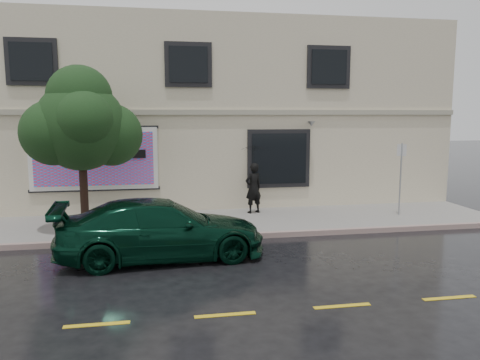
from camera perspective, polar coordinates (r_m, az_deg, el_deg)
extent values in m
plane|color=black|center=(11.91, -4.29, -9.28)|extent=(90.00, 90.00, 0.00)
cube|color=gray|center=(15.01, -5.57, -5.34)|extent=(20.00, 3.50, 0.15)
cube|color=gray|center=(13.32, -4.96, -7.07)|extent=(20.00, 0.18, 0.16)
cube|color=gold|center=(8.65, -1.82, -16.11)|extent=(19.00, 0.12, 0.01)
cube|color=beige|center=(20.34, -7.02, 7.88)|extent=(20.00, 8.00, 7.00)
cube|color=#9E9984|center=(16.31, -6.23, 8.21)|extent=(20.00, 0.12, 0.18)
cube|color=black|center=(16.91, 4.75, 2.63)|extent=(2.30, 0.10, 2.10)
cube|color=black|center=(16.85, 4.80, 2.61)|extent=(2.00, 0.05, 1.80)
cube|color=black|center=(16.75, -24.11, 13.05)|extent=(1.30, 0.05, 1.20)
cube|color=black|center=(16.33, -6.31, 13.84)|extent=(1.30, 0.05, 1.20)
cube|color=black|center=(17.41, 10.82, 13.38)|extent=(1.30, 0.05, 1.20)
cube|color=white|center=(16.44, -17.35, 2.48)|extent=(4.20, 0.06, 2.10)
cube|color=#F3366C|center=(16.40, -17.37, 2.47)|extent=(3.90, 0.04, 1.80)
cube|color=black|center=(16.60, -17.18, -1.12)|extent=(4.30, 0.10, 0.10)
cube|color=black|center=(16.41, -17.49, 6.14)|extent=(4.30, 0.10, 0.10)
cube|color=black|center=(16.36, -17.40, 2.98)|extent=(3.40, 0.02, 0.28)
imported|color=black|center=(11.70, -9.56, -5.95)|extent=(5.20, 2.60, 1.47)
imported|color=black|center=(16.07, 1.64, -0.99)|extent=(0.74, 0.62, 1.73)
imported|color=black|center=(15.92, 1.66, 3.27)|extent=(1.16, 1.16, 0.67)
cylinder|color=black|center=(14.47, -18.48, -1.58)|extent=(0.23, 0.23, 2.15)
sphere|color=black|center=(14.28, -18.83, 6.25)|extent=(2.57, 2.57, 2.57)
cylinder|color=silver|center=(14.49, -11.38, -5.48)|extent=(0.31, 0.31, 0.08)
cylinder|color=silver|center=(14.42, -11.42, -4.22)|extent=(0.23, 0.23, 0.57)
sphere|color=silver|center=(14.36, -11.45, -2.95)|extent=(0.23, 0.23, 0.23)
cylinder|color=silver|center=(14.42, -11.42, -4.12)|extent=(0.33, 0.10, 0.10)
cylinder|color=#9B9EA3|center=(16.58, 18.96, 0.08)|extent=(0.05, 0.05, 2.43)
cube|color=silver|center=(16.48, 19.12, 3.47)|extent=(0.28, 0.14, 0.39)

